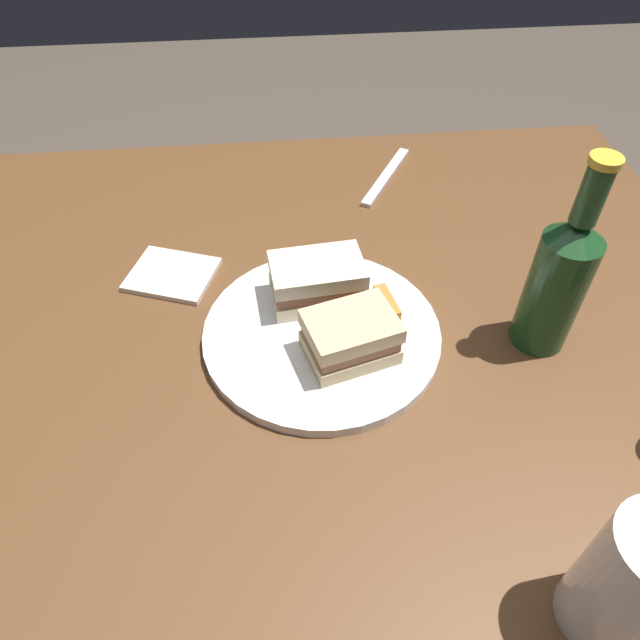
# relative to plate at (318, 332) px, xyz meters

# --- Properties ---
(ground_plane) EXTENTS (6.00, 6.00, 0.00)m
(ground_plane) POSITION_rel_plate_xyz_m (-0.00, 0.00, -0.76)
(ground_plane) COLOR #4C4238
(dining_table) EXTENTS (1.12, 0.96, 0.76)m
(dining_table) POSITION_rel_plate_xyz_m (-0.00, 0.00, -0.39)
(dining_table) COLOR brown
(dining_table) RESTS_ON ground
(plate) EXTENTS (0.29, 0.29, 0.01)m
(plate) POSITION_rel_plate_xyz_m (0.00, 0.00, 0.00)
(plate) COLOR white
(plate) RESTS_ON dining_table
(sandwich_half_left) EXTENTS (0.12, 0.10, 0.06)m
(sandwich_half_left) POSITION_rel_plate_xyz_m (-0.03, 0.04, 0.04)
(sandwich_half_left) COLOR #CCB284
(sandwich_half_left) RESTS_ON plate
(sandwich_half_right) EXTENTS (0.12, 0.08, 0.06)m
(sandwich_half_right) POSITION_rel_plate_xyz_m (-0.01, -0.05, 0.04)
(sandwich_half_right) COLOR beige
(sandwich_half_right) RESTS_ON plate
(potato_wedge_front) EXTENTS (0.05, 0.05, 0.01)m
(potato_wedge_front) POSITION_rel_plate_xyz_m (-0.04, -0.01, 0.01)
(potato_wedge_front) COLOR #AD702D
(potato_wedge_front) RESTS_ON plate
(potato_wedge_middle) EXTENTS (0.03, 0.06, 0.02)m
(potato_wedge_middle) POSITION_rel_plate_xyz_m (-0.09, -0.03, 0.02)
(potato_wedge_middle) COLOR #AD702D
(potato_wedge_middle) RESTS_ON plate
(potato_wedge_back) EXTENTS (0.04, 0.05, 0.02)m
(potato_wedge_back) POSITION_rel_plate_xyz_m (-0.04, -0.03, 0.02)
(potato_wedge_back) COLOR #AD702D
(potato_wedge_back) RESTS_ON plate
(potato_wedge_left_edge) EXTENTS (0.04, 0.04, 0.02)m
(potato_wedge_left_edge) POSITION_rel_plate_xyz_m (-0.05, 0.01, 0.02)
(potato_wedge_left_edge) COLOR gold
(potato_wedge_left_edge) RESTS_ON plate
(potato_wedge_right_edge) EXTENTS (0.04, 0.06, 0.02)m
(potato_wedge_right_edge) POSITION_rel_plate_xyz_m (-0.06, 0.04, 0.02)
(potato_wedge_right_edge) COLOR gold
(potato_wedge_right_edge) RESTS_ON plate
(pint_glass) EXTENTS (0.08, 0.08, 0.14)m
(pint_glass) POSITION_rel_plate_xyz_m (-0.21, 0.34, 0.06)
(pint_glass) COLOR white
(pint_glass) RESTS_ON dining_table
(cider_bottle) EXTENTS (0.07, 0.07, 0.25)m
(cider_bottle) POSITION_rel_plate_xyz_m (-0.27, 0.03, 0.09)
(cider_bottle) COLOR #19421E
(cider_bottle) RESTS_ON dining_table
(napkin) EXTENTS (0.13, 0.12, 0.01)m
(napkin) POSITION_rel_plate_xyz_m (0.19, -0.13, -0.00)
(napkin) COLOR silver
(napkin) RESTS_ON dining_table
(fork) EXTENTS (0.11, 0.16, 0.01)m
(fork) POSITION_rel_plate_xyz_m (-0.14, -0.34, -0.00)
(fork) COLOR silver
(fork) RESTS_ON dining_table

